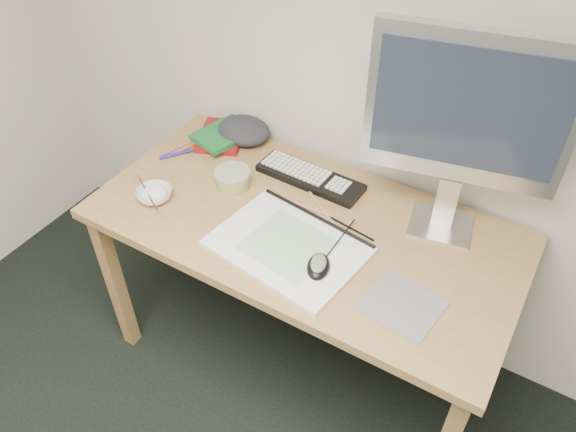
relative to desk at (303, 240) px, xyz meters
name	(u,v)px	position (x,y,z in m)	size (l,w,h in m)	color
desk	(303,240)	(0.00, 0.00, 0.00)	(1.40, 0.70, 0.75)	#AA804E
mousepad	(402,304)	(0.41, -0.15, 0.08)	(0.21, 0.19, 0.00)	slate
sketchpad	(288,246)	(0.02, -0.13, 0.09)	(0.45, 0.32, 0.01)	silver
keyboard	(310,178)	(-0.09, 0.20, 0.09)	(0.39, 0.12, 0.02)	black
monitor	(468,116)	(0.39, 0.22, 0.49)	(0.56, 0.21, 0.66)	silver
mouse	(319,264)	(0.14, -0.16, 0.11)	(0.07, 0.11, 0.04)	black
rice_bowl	(154,195)	(-0.49, -0.16, 0.10)	(0.12, 0.12, 0.04)	silver
chopsticks	(148,193)	(-0.50, -0.18, 0.12)	(0.02, 0.02, 0.20)	#B9B9BB
fruit_tub	(233,179)	(-0.31, 0.04, 0.11)	(0.13, 0.13, 0.06)	#E4C350
book_red	(221,136)	(-0.51, 0.25, 0.09)	(0.16, 0.22, 0.02)	maroon
book_green	(224,134)	(-0.49, 0.24, 0.11)	(0.16, 0.22, 0.02)	#19652D
cloth_lump	(244,131)	(-0.44, 0.30, 0.12)	(0.18, 0.15, 0.07)	#282A30
pencil_pink	(307,207)	(-0.02, 0.07, 0.09)	(0.01, 0.01, 0.20)	#D86C93
pencil_tan	(322,209)	(0.02, 0.09, 0.09)	(0.01, 0.01, 0.19)	tan
pencil_black	(350,228)	(0.14, 0.05, 0.09)	(0.01, 0.01, 0.18)	black
marker_blue	(177,154)	(-0.59, 0.08, 0.09)	(0.01, 0.01, 0.14)	#1E21A2
marker_orange	(183,149)	(-0.59, 0.11, 0.09)	(0.01, 0.01, 0.13)	orange
marker_purple	(178,150)	(-0.61, 0.10, 0.09)	(0.01, 0.01, 0.12)	#642589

